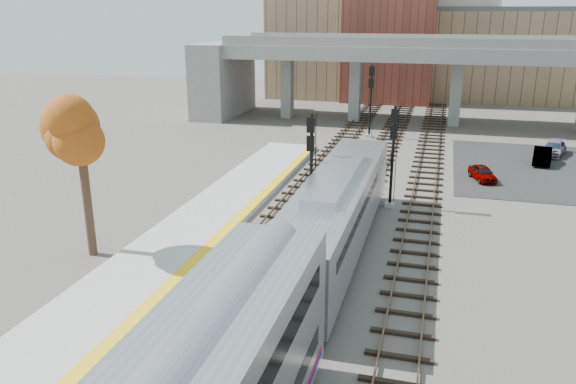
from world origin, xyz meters
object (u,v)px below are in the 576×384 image
at_px(locomotive, 337,211).
at_px(car_c, 554,148).
at_px(tree, 79,127).
at_px(signal_mast_mid, 392,160).
at_px(car_b, 542,156).
at_px(signal_mast_far, 370,102).
at_px(signal_mast_near, 311,174).
at_px(car_a, 482,173).

bearing_deg(locomotive, car_c, 60.49).
relative_size(tree, car_c, 2.21).
xyz_separation_m(signal_mast_mid, car_b, (10.98, 14.20, -2.43)).
relative_size(signal_mast_far, tree, 0.79).
relative_size(signal_mast_near, car_c, 1.62).
bearing_deg(car_b, signal_mast_mid, -118.65).
bearing_deg(signal_mast_far, signal_mast_near, -90.00).
relative_size(locomotive, signal_mast_near, 2.87).
bearing_deg(car_b, locomotive, -111.38).
distance_m(signal_mast_near, tree, 12.50).
relative_size(signal_mast_mid, car_c, 1.59).
relative_size(signal_mast_far, car_b, 1.81).
relative_size(car_b, car_c, 0.96).
height_order(car_b, car_c, car_b).
height_order(tree, car_a, tree).
distance_m(car_a, car_c, 11.57).
xyz_separation_m(tree, car_b, (25.04, 25.71, -6.02)).
relative_size(signal_mast_far, car_a, 2.23).
height_order(tree, car_c, tree).
bearing_deg(car_a, signal_mast_near, -147.17).
relative_size(car_a, car_c, 0.78).
bearing_deg(signal_mast_near, car_a, 51.36).
bearing_deg(car_b, car_a, -118.93).
bearing_deg(car_a, signal_mast_mid, -146.01).
bearing_deg(tree, signal_mast_near, 33.95).
bearing_deg(signal_mast_mid, locomotive, -104.24).
bearing_deg(signal_mast_far, locomotive, -85.78).
bearing_deg(signal_mast_mid, signal_mast_near, -130.46).
xyz_separation_m(signal_mast_mid, car_c, (12.37, 17.51, -2.49)).
distance_m(signal_mast_near, car_b, 24.40).
relative_size(locomotive, tree, 2.11).
bearing_deg(signal_mast_mid, car_b, 52.28).
bearing_deg(tree, car_a, 43.96).
relative_size(signal_mast_mid, signal_mast_far, 0.91).
xyz_separation_m(signal_mast_far, car_b, (15.08, -6.40, -2.85)).
height_order(signal_mast_far, car_b, signal_mast_far).
height_order(signal_mast_near, tree, tree).
xyz_separation_m(signal_mast_mid, tree, (-14.06, -11.51, 3.58)).
bearing_deg(car_c, car_b, -94.09).
xyz_separation_m(car_b, car_c, (1.39, 3.31, -0.05)).
relative_size(signal_mast_mid, car_a, 2.04).
xyz_separation_m(tree, car_a, (20.08, 19.36, -6.12)).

